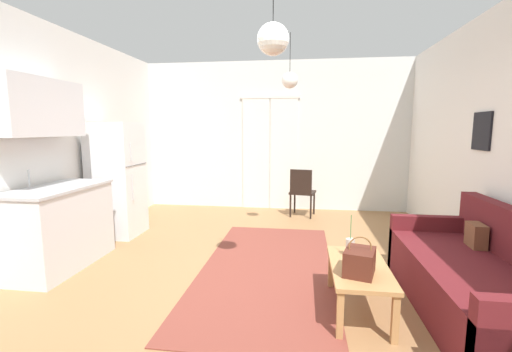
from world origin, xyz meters
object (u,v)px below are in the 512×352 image
Objects in this scene: accent_chair at (302,190)px; handbag at (359,261)px; pendant_lamp_near at (273,39)px; pendant_lamp_far at (290,80)px; coffee_table at (359,272)px; refrigerator at (117,179)px; bamboo_vase at (350,247)px; couch at (483,283)px.

handbag is at bearing 109.18° from accent_chair.
pendant_lamp_near is 0.90× the size of pendant_lamp_far.
handbag is 3.34m from accent_chair.
coffee_table is 0.56× the size of refrigerator.
pendant_lamp_near is (-0.73, 0.33, 1.79)m from handbag.
coffee_table is 1.41× the size of pendant_lamp_near.
pendant_lamp_far reaches higher than bamboo_vase.
couch is 5.95× the size of handbag.
pendant_lamp_near is at bearing 177.65° from couch.
couch reaches higher than bamboo_vase.
couch reaches higher than handbag.
bamboo_vase is 0.23× the size of refrigerator.
pendant_lamp_far is at bearing 110.25° from bamboo_vase.
bamboo_vase is 1.15× the size of handbag.
pendant_lamp_near reaches higher than couch.
bamboo_vase is 3.48m from refrigerator.
accent_chair reaches higher than coffee_table.
coffee_table is at bearing -175.48° from couch.
bamboo_vase is (-1.07, 0.13, 0.21)m from couch.
refrigerator is at bearing 38.83° from accent_chair.
accent_chair is 3.50m from pendant_lamp_near.
refrigerator is (-3.11, 1.53, 0.33)m from bamboo_vase.
coffee_table is 2.79× the size of handbag.
couch is 1.02m from coffee_table.
bamboo_vase is 0.52× the size of pendant_lamp_far.
pendant_lamp_near is at bearing -33.35° from refrigerator.
refrigerator is at bearing 146.65° from pendant_lamp_near.
coffee_table is 1.08× the size of accent_chair.
pendant_lamp_near is 1.77m from pendant_lamp_far.
couch is 2.69m from pendant_lamp_near.
refrigerator is 2.84m from pendant_lamp_far.
couch is 3.16m from pendant_lamp_far.
handbag is 0.20× the size of refrigerator.
pendant_lamp_near is (-0.76, 0.15, 1.95)m from coffee_table.
coffee_table is 2.42× the size of bamboo_vase.
pendant_lamp_far is at bearing 107.36° from handbag.
accent_chair is (-0.49, 3.13, 0.13)m from coffee_table.
pendant_lamp_far reaches higher than couch.
bamboo_vase is 2.50m from pendant_lamp_far.
pendant_lamp_far is at bearing 109.61° from coffee_table.
couch reaches higher than coffee_table.
refrigerator is at bearing 151.24° from coffee_table.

